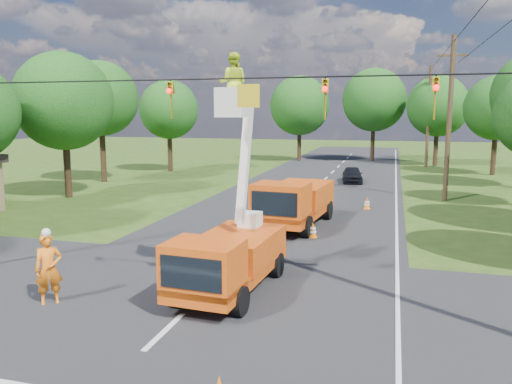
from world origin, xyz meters
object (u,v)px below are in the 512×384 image
(tree_left_e, at_px, (100,99))
(tree_far_b, at_px, (374,100))
(pole_right_far, at_px, (428,116))
(tree_right_e, at_px, (497,108))
(tree_left_d, at_px, (63,101))
(tree_left_f, at_px, (169,110))
(tree_far_c, at_px, (438,106))
(second_truck, at_px, (294,202))
(pole_right_mid, at_px, (449,118))
(distant_car, at_px, (352,175))
(tree_far_a, at_px, (300,106))
(traffic_cone_2, at_px, (313,230))
(traffic_cone_6, at_px, (367,203))
(bucket_truck, at_px, (229,243))
(ground_worker, at_px, (49,269))
(traffic_cone_1, at_px, (271,242))

(tree_left_e, relative_size, tree_far_b, 0.91)
(pole_right_far, distance_m, tree_right_e, 7.32)
(pole_right_far, relative_size, tree_left_d, 1.08)
(pole_right_far, height_order, tree_left_d, pole_right_far)
(tree_left_f, distance_m, tree_far_c, 27.10)
(second_truck, height_order, pole_right_mid, pole_right_mid)
(distant_car, relative_size, tree_far_a, 0.39)
(traffic_cone_2, relative_size, traffic_cone_6, 1.00)
(second_truck, relative_size, tree_left_d, 0.71)
(second_truck, relative_size, tree_far_c, 0.72)
(bucket_truck, relative_size, ground_worker, 3.46)
(ground_worker, relative_size, tree_left_d, 0.22)
(tree_left_f, relative_size, tree_right_e, 0.97)
(tree_left_d, bearing_deg, bucket_truck, -41.55)
(tree_far_b, xyz_separation_m, tree_far_c, (6.50, -3.00, -0.75))
(pole_right_mid, height_order, tree_left_e, pole_right_mid)
(distant_car, relative_size, pole_right_mid, 0.37)
(second_truck, bearing_deg, bucket_truck, -85.69)
(distant_car, height_order, pole_right_far, pole_right_far)
(tree_left_d, distance_m, tree_right_e, 35.06)
(ground_worker, xyz_separation_m, tree_left_e, (-12.80, 23.12, 5.46))
(tree_left_e, bearing_deg, tree_far_c, 37.25)
(tree_right_e, bearing_deg, ground_worker, -116.23)
(pole_right_far, bearing_deg, tree_right_e, -43.33)
(distant_car, height_order, tree_left_d, tree_left_d)
(tree_left_e, bearing_deg, tree_far_b, 49.28)
(tree_left_f, bearing_deg, pole_right_far, 23.23)
(tree_left_d, xyz_separation_m, tree_left_f, (0.20, 15.00, -0.44))
(distant_car, xyz_separation_m, tree_right_e, (11.53, 8.30, 5.18))
(bucket_truck, distance_m, tree_left_e, 27.65)
(ground_worker, distance_m, tree_left_d, 20.17)
(tree_far_c, bearing_deg, tree_left_f, -153.72)
(traffic_cone_6, bearing_deg, bucket_truck, -102.89)
(traffic_cone_6, distance_m, tree_far_c, 27.49)
(tree_right_e, bearing_deg, pole_right_mid, -109.46)
(tree_far_b, bearing_deg, pole_right_mid, -77.59)
(ground_worker, relative_size, tree_far_b, 0.20)
(traffic_cone_6, relative_size, tree_right_e, 0.08)
(traffic_cone_2, relative_size, pole_right_mid, 0.07)
(distant_car, relative_size, traffic_cone_1, 5.19)
(pole_right_far, height_order, tree_left_f, pole_right_far)
(second_truck, relative_size, pole_right_mid, 0.66)
(distant_car, height_order, tree_left_f, tree_left_f)
(traffic_cone_2, xyz_separation_m, tree_left_d, (-17.05, 6.59, 5.77))
(second_truck, bearing_deg, distant_car, 90.68)
(second_truck, height_order, traffic_cone_2, second_truck)
(traffic_cone_2, xyz_separation_m, tree_right_e, (11.75, 26.59, 5.45))
(ground_worker, height_order, tree_left_f, tree_left_f)
(bucket_truck, relative_size, distant_car, 1.94)
(traffic_cone_2, height_order, tree_right_e, tree_right_e)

